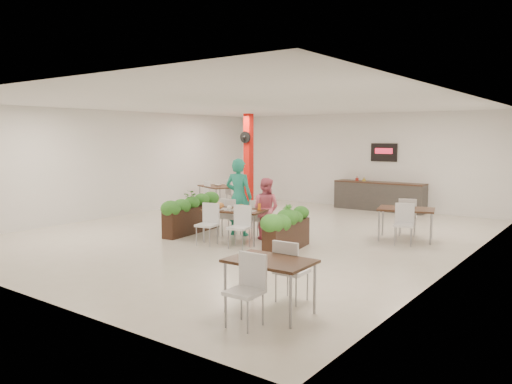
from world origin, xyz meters
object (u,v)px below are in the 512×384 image
planter_right (287,228)px  side_table_a (218,189)px  side_table_c (270,269)px  service_counter (379,195)px  diner_woman (265,209)px  main_table (234,214)px  red_column (248,159)px  planter_left (192,212)px  side_table_b (406,213)px  diner_man (239,197)px

planter_right → side_table_a: planter_right is taller
planter_right → side_table_c: bearing=-60.9°
service_counter → diner_woman: size_ratio=2.06×
main_table → diner_woman: size_ratio=1.26×
red_column → side_table_a: size_ratio=1.93×
service_counter → side_table_a: bearing=-150.2°
planter_left → side_table_a: bearing=122.3°
service_counter → diner_woman: bearing=-93.2°
side_table_b → side_table_c: bearing=-103.2°
diner_woman → main_table: bearing=46.2°
diner_man → side_table_b: diner_man is taller
side_table_a → planter_right: bearing=-15.2°
diner_woman → side_table_a: diner_woman is taller
diner_man → diner_woman: bearing=168.1°
red_column → diner_man: red_column is taller
diner_woman → side_table_c: 5.02m
main_table → diner_woman: (0.41, 0.66, 0.09)m
diner_man → planter_right: bearing=145.5°
side_table_c → planter_right: bearing=117.0°
diner_man → side_table_a: diner_man is taller
service_counter → side_table_b: (2.38, -4.16, 0.14)m
red_column → main_table: 5.89m
service_counter → side_table_c: service_counter is taller
red_column → side_table_b: bearing=-19.8°
red_column → diner_man: size_ratio=1.69×
main_table → side_table_c: same height
planter_right → side_table_a: bearing=142.9°
diner_woman → side_table_b: (2.72, 1.86, -0.09)m
diner_woman → side_table_c: (2.95, -4.06, -0.11)m
diner_man → diner_woman: diner_man is taller
planter_left → side_table_b: bearing=26.6°
red_column → diner_woman: size_ratio=2.20×
service_counter → diner_man: size_ratio=1.58×
planter_right → main_table: bearing=174.4°
service_counter → planter_left: bearing=-109.3°
diner_man → side_table_b: size_ratio=1.13×
main_table → planter_right: (1.55, -0.15, -0.14)m
side_table_a → side_table_c: same height
service_counter → side_table_b: bearing=-60.2°
red_column → side_table_c: red_column is taller
red_column → side_table_a: bearing=-129.9°
planter_left → side_table_a: planter_left is taller
service_counter → side_table_a: size_ratio=1.81×
side_table_b → main_table: bearing=-156.6°
diner_woman → planter_right: 1.42m
service_counter → main_table: size_ratio=1.63×
main_table → side_table_a: 5.61m
diner_man → side_table_c: (3.75, -4.06, -0.33)m
red_column → diner_woman: 5.61m
main_table → red_column: bearing=124.1°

